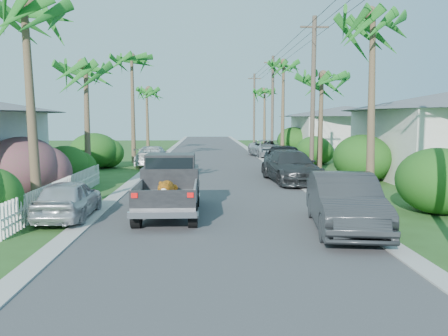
{
  "coord_description": "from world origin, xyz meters",
  "views": [
    {
      "loc": [
        -0.47,
        -11.69,
        3.24
      ],
      "look_at": [
        0.24,
        5.11,
        1.4
      ],
      "focal_mm": 35.0,
      "sensor_mm": 36.0,
      "label": 1
    }
  ],
  "objects_px": {
    "utility_pole_b": "(313,96)",
    "palm_r_c": "(284,63)",
    "parked_car_lf": "(153,156)",
    "palm_r_d": "(265,90)",
    "palm_l_c": "(132,58)",
    "house_right_near": "(448,139)",
    "parked_car_rm": "(291,167)",
    "palm_l_a": "(26,4)",
    "palm_l_b": "(85,65)",
    "utility_pole_d": "(254,109)",
    "parked_car_rf": "(286,158)",
    "parked_car_rn": "(344,203)",
    "palm_r_b": "(322,76)",
    "house_right_far": "(345,132)",
    "palm_l_d": "(147,89)",
    "palm_r_a": "(375,15)",
    "parked_car_ln": "(69,199)",
    "parked_car_rd": "(267,149)",
    "pickup_truck": "(170,184)",
    "utility_pole_c": "(272,105)"
  },
  "relations": [
    {
      "from": "parked_car_ln",
      "to": "palm_l_c",
      "type": "bearing_deg",
      "value": -88.47
    },
    {
      "from": "utility_pole_b",
      "to": "palm_r_c",
      "type": "bearing_deg",
      "value": 87.36
    },
    {
      "from": "parked_car_rf",
      "to": "parked_car_ln",
      "type": "relative_size",
      "value": 1.32
    },
    {
      "from": "parked_car_ln",
      "to": "parked_car_lf",
      "type": "xyz_separation_m",
      "value": [
        0.77,
        16.49,
        0.06
      ]
    },
    {
      "from": "house_right_near",
      "to": "house_right_far",
      "type": "xyz_separation_m",
      "value": [
        0.0,
        18.0,
        -0.1
      ]
    },
    {
      "from": "pickup_truck",
      "to": "parked_car_rd",
      "type": "distance_m",
      "value": 24.23
    },
    {
      "from": "parked_car_rf",
      "to": "utility_pole_d",
      "type": "distance_m",
      "value": 27.57
    },
    {
      "from": "parked_car_lf",
      "to": "palm_r_d",
      "type": "relative_size",
      "value": 0.62
    },
    {
      "from": "parked_car_rf",
      "to": "pickup_truck",
      "type": "bearing_deg",
      "value": -122.09
    },
    {
      "from": "parked_car_rm",
      "to": "palm_l_a",
      "type": "distance_m",
      "value": 14.27
    },
    {
      "from": "palm_l_a",
      "to": "utility_pole_b",
      "type": "distance_m",
      "value": 15.64
    },
    {
      "from": "palm_l_a",
      "to": "parked_car_rm",
      "type": "bearing_deg",
      "value": 37.75
    },
    {
      "from": "palm_l_c",
      "to": "utility_pole_d",
      "type": "height_order",
      "value": "palm_l_c"
    },
    {
      "from": "utility_pole_c",
      "to": "utility_pole_d",
      "type": "relative_size",
      "value": 1.0
    },
    {
      "from": "parked_car_lf",
      "to": "house_right_near",
      "type": "bearing_deg",
      "value": 159.41
    },
    {
      "from": "palm_r_b",
      "to": "palm_l_b",
      "type": "bearing_deg",
      "value": -167.38
    },
    {
      "from": "house_right_far",
      "to": "parked_car_rf",
      "type": "bearing_deg",
      "value": -120.42
    },
    {
      "from": "parked_car_rd",
      "to": "house_right_near",
      "type": "xyz_separation_m",
      "value": [
        8.0,
        -14.79,
        1.47
      ]
    },
    {
      "from": "palm_r_d",
      "to": "utility_pole_b",
      "type": "distance_m",
      "value": 27.1
    },
    {
      "from": "house_right_near",
      "to": "utility_pole_c",
      "type": "xyz_separation_m",
      "value": [
        -7.4,
        16.0,
        2.38
      ]
    },
    {
      "from": "parked_car_rn",
      "to": "palm_l_b",
      "type": "height_order",
      "value": "palm_l_b"
    },
    {
      "from": "parked_car_rf",
      "to": "house_right_far",
      "type": "xyz_separation_m",
      "value": [
        8.4,
        14.3,
        1.26
      ]
    },
    {
      "from": "parked_car_rf",
      "to": "utility_pole_b",
      "type": "height_order",
      "value": "utility_pole_b"
    },
    {
      "from": "palm_l_a",
      "to": "utility_pole_b",
      "type": "xyz_separation_m",
      "value": [
        11.8,
        10.0,
        -2.33
      ]
    },
    {
      "from": "palm_l_c",
      "to": "house_right_near",
      "type": "bearing_deg",
      "value": -27.76
    },
    {
      "from": "pickup_truck",
      "to": "parked_car_ln",
      "type": "height_order",
      "value": "pickup_truck"
    },
    {
      "from": "palm_l_b",
      "to": "palm_r_b",
      "type": "bearing_deg",
      "value": 12.62
    },
    {
      "from": "parked_car_rf",
      "to": "palm_r_a",
      "type": "bearing_deg",
      "value": -84.76
    },
    {
      "from": "utility_pole_b",
      "to": "house_right_far",
      "type": "bearing_deg",
      "value": 66.48
    },
    {
      "from": "parked_car_rf",
      "to": "palm_l_a",
      "type": "relative_size",
      "value": 0.62
    },
    {
      "from": "parked_car_rd",
      "to": "house_right_far",
      "type": "height_order",
      "value": "house_right_far"
    },
    {
      "from": "parked_car_ln",
      "to": "palm_l_a",
      "type": "relative_size",
      "value": 0.47
    },
    {
      "from": "parked_car_lf",
      "to": "palm_l_a",
      "type": "xyz_separation_m",
      "value": [
        -1.99,
        -16.16,
        6.21
      ]
    },
    {
      "from": "palm_r_a",
      "to": "palm_r_b",
      "type": "relative_size",
      "value": 1.21
    },
    {
      "from": "palm_l_b",
      "to": "utility_pole_d",
      "type": "relative_size",
      "value": 0.82
    },
    {
      "from": "utility_pole_d",
      "to": "house_right_far",
      "type": "bearing_deg",
      "value": -60.35
    },
    {
      "from": "parked_car_rm",
      "to": "palm_r_a",
      "type": "height_order",
      "value": "palm_r_a"
    },
    {
      "from": "house_right_near",
      "to": "parked_car_ln",
      "type": "bearing_deg",
      "value": -152.57
    },
    {
      "from": "palm_r_b",
      "to": "utility_pole_c",
      "type": "height_order",
      "value": "utility_pole_c"
    },
    {
      "from": "palm_r_c",
      "to": "palm_r_b",
      "type": "bearing_deg",
      "value": -87.92
    },
    {
      "from": "palm_r_d",
      "to": "house_right_far",
      "type": "distance_m",
      "value": 12.79
    },
    {
      "from": "parked_car_rf",
      "to": "parked_car_rm",
      "type": "bearing_deg",
      "value": -101.93
    },
    {
      "from": "palm_l_d",
      "to": "palm_r_d",
      "type": "xyz_separation_m",
      "value": [
        13.0,
        6.0,
        0.29
      ]
    },
    {
      "from": "palm_l_b",
      "to": "house_right_near",
      "type": "height_order",
      "value": "palm_l_b"
    },
    {
      "from": "parked_car_ln",
      "to": "parked_car_rn",
      "type": "bearing_deg",
      "value": 166.2
    },
    {
      "from": "parked_car_rn",
      "to": "parked_car_lf",
      "type": "bearing_deg",
      "value": 120.6
    },
    {
      "from": "parked_car_rn",
      "to": "parked_car_rf",
      "type": "height_order",
      "value": "parked_car_rf"
    },
    {
      "from": "parked_car_rf",
      "to": "parked_car_lf",
      "type": "relative_size",
      "value": 1.02
    },
    {
      "from": "parked_car_ln",
      "to": "utility_pole_b",
      "type": "bearing_deg",
      "value": -137.16
    },
    {
      "from": "parked_car_ln",
      "to": "utility_pole_b",
      "type": "height_order",
      "value": "utility_pole_b"
    }
  ]
}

